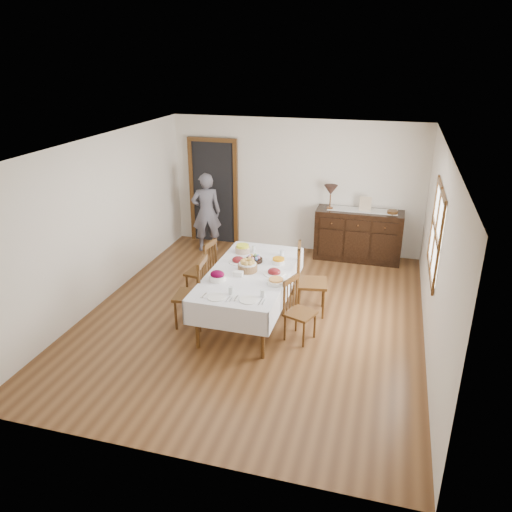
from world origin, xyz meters
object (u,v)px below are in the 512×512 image
(chair_left_near, at_px, (194,292))
(table_lamp, at_px, (331,191))
(chair_right_near, at_px, (298,309))
(chair_left_far, at_px, (203,269))
(dining_table, at_px, (250,277))
(sideboard, at_px, (358,235))
(person, at_px, (206,210))
(chair_right_far, at_px, (308,279))

(chair_left_near, distance_m, table_lamp, 3.62)
(chair_right_near, height_order, table_lamp, table_lamp)
(table_lamp, bearing_deg, chair_left_far, -125.91)
(dining_table, height_order, table_lamp, table_lamp)
(chair_left_far, height_order, sideboard, chair_left_far)
(chair_right_near, bearing_deg, chair_left_near, 111.66)
(dining_table, relative_size, table_lamp, 4.98)
(chair_left_near, height_order, table_lamp, table_lamp)
(chair_left_far, xyz_separation_m, sideboard, (2.26, 2.36, -0.02))
(chair_left_near, height_order, person, person)
(dining_table, bearing_deg, chair_right_far, 29.74)
(dining_table, distance_m, table_lamp, 2.97)
(chair_left_far, height_order, table_lamp, table_lamp)
(chair_right_near, relative_size, chair_right_far, 0.81)
(chair_left_far, relative_size, person, 0.59)
(chair_left_far, bearing_deg, chair_left_near, 20.00)
(chair_left_near, bearing_deg, dining_table, 112.55)
(chair_left_near, distance_m, chair_left_far, 0.87)
(chair_right_near, distance_m, sideboard, 3.22)
(chair_right_near, xyz_separation_m, person, (-2.42, 2.85, 0.39))
(chair_right_near, relative_size, person, 0.53)
(chair_left_far, xyz_separation_m, chair_right_far, (1.71, -0.02, 0.05))
(chair_left_near, distance_m, chair_right_far, 1.74)
(chair_left_near, relative_size, chair_left_far, 1.06)
(dining_table, height_order, chair_right_near, chair_right_near)
(chair_right_near, height_order, person, person)
(table_lamp, bearing_deg, person, -172.88)
(dining_table, relative_size, sideboard, 1.41)
(dining_table, height_order, person, person)
(chair_right_far, height_order, person, person)
(chair_left_far, bearing_deg, table_lamp, 151.87)
(chair_left_far, relative_size, chair_right_near, 1.11)
(dining_table, distance_m, sideboard, 3.13)
(dining_table, bearing_deg, sideboard, 64.84)
(chair_left_far, xyz_separation_m, person, (-0.71, 2.04, 0.34))
(sideboard, distance_m, table_lamp, 1.02)
(chair_right_near, height_order, chair_right_far, chair_right_far)
(chair_right_far, xyz_separation_m, sideboard, (0.56, 2.38, -0.07))
(sideboard, height_order, person, person)
(chair_left_near, xyz_separation_m, chair_right_near, (1.52, 0.04, -0.08))
(chair_left_far, bearing_deg, dining_table, 71.04)
(chair_left_near, bearing_deg, table_lamp, 149.20)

